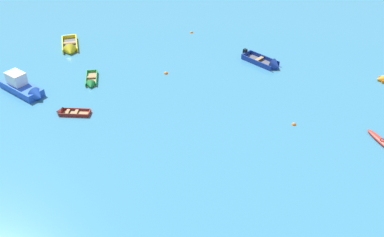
{
  "coord_description": "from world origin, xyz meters",
  "views": [
    {
      "loc": [
        6.38,
        -4.99,
        19.93
      ],
      "look_at": [
        0.0,
        22.06,
        0.15
      ],
      "focal_mm": 39.61,
      "sensor_mm": 36.0,
      "label": 1
    }
  ],
  "objects_px": {
    "rowboat_deep_blue_midfield_right": "(268,64)",
    "mooring_buoy_between_boats_right": "(166,74)",
    "mooring_buoy_central": "(192,33)",
    "mooring_buoy_near_foreground": "(294,125)",
    "rowboat_maroon_outer_left": "(66,112)",
    "rowboat_yellow_near_left": "(70,49)",
    "motor_launch_blue_foreground_center": "(23,87)",
    "kayak_red_far_back": "(382,142)",
    "rowboat_green_far_right": "(91,82)"
  },
  "relations": [
    {
      "from": "motor_launch_blue_foreground_center",
      "to": "rowboat_green_far_right",
      "type": "distance_m",
      "value": 5.85
    },
    {
      "from": "rowboat_deep_blue_midfield_right",
      "to": "mooring_buoy_between_boats_right",
      "type": "distance_m",
      "value": 10.08
    },
    {
      "from": "rowboat_maroon_outer_left",
      "to": "rowboat_green_far_right",
      "type": "relative_size",
      "value": 0.93
    },
    {
      "from": "mooring_buoy_central",
      "to": "mooring_buoy_between_boats_right",
      "type": "height_order",
      "value": "mooring_buoy_between_boats_right"
    },
    {
      "from": "motor_launch_blue_foreground_center",
      "to": "mooring_buoy_between_boats_right",
      "type": "distance_m",
      "value": 12.87
    },
    {
      "from": "kayak_red_far_back",
      "to": "mooring_buoy_near_foreground",
      "type": "height_order",
      "value": "kayak_red_far_back"
    },
    {
      "from": "mooring_buoy_central",
      "to": "mooring_buoy_near_foreground",
      "type": "xyz_separation_m",
      "value": [
        12.02,
        -15.37,
        0.0
      ]
    },
    {
      "from": "motor_launch_blue_foreground_center",
      "to": "mooring_buoy_central",
      "type": "distance_m",
      "value": 19.67
    },
    {
      "from": "motor_launch_blue_foreground_center",
      "to": "mooring_buoy_between_boats_right",
      "type": "height_order",
      "value": "motor_launch_blue_foreground_center"
    },
    {
      "from": "rowboat_maroon_outer_left",
      "to": "rowboat_green_far_right",
      "type": "xyz_separation_m",
      "value": [
        0.01,
        4.92,
        0.02
      ]
    },
    {
      "from": "rowboat_yellow_near_left",
      "to": "rowboat_deep_blue_midfield_right",
      "type": "xyz_separation_m",
      "value": [
        20.46,
        1.39,
        0.02
      ]
    },
    {
      "from": "rowboat_deep_blue_midfield_right",
      "to": "mooring_buoy_central",
      "type": "relative_size",
      "value": 13.01
    },
    {
      "from": "motor_launch_blue_foreground_center",
      "to": "rowboat_maroon_outer_left",
      "type": "bearing_deg",
      "value": -22.87
    },
    {
      "from": "rowboat_green_far_right",
      "to": "rowboat_yellow_near_left",
      "type": "bearing_deg",
      "value": 130.55
    },
    {
      "from": "rowboat_maroon_outer_left",
      "to": "rowboat_yellow_near_left",
      "type": "height_order",
      "value": "rowboat_yellow_near_left"
    },
    {
      "from": "rowboat_maroon_outer_left",
      "to": "mooring_buoy_near_foreground",
      "type": "xyz_separation_m",
      "value": [
        18.36,
        2.76,
        -0.14
      ]
    },
    {
      "from": "rowboat_yellow_near_left",
      "to": "mooring_buoy_near_foreground",
      "type": "xyz_separation_m",
      "value": [
        23.36,
        -8.01,
        -0.22
      ]
    },
    {
      "from": "kayak_red_far_back",
      "to": "rowboat_yellow_near_left",
      "type": "distance_m",
      "value": 31.17
    },
    {
      "from": "kayak_red_far_back",
      "to": "motor_launch_blue_foreground_center",
      "type": "bearing_deg",
      "value": 179.43
    },
    {
      "from": "mooring_buoy_near_foreground",
      "to": "mooring_buoy_between_boats_right",
      "type": "bearing_deg",
      "value": 155.42
    },
    {
      "from": "mooring_buoy_central",
      "to": "mooring_buoy_between_boats_right",
      "type": "distance_m",
      "value": 9.78
    },
    {
      "from": "rowboat_maroon_outer_left",
      "to": "rowboat_yellow_near_left",
      "type": "relative_size",
      "value": 0.67
    },
    {
      "from": "mooring_buoy_central",
      "to": "rowboat_green_far_right",
      "type": "bearing_deg",
      "value": -115.6
    },
    {
      "from": "rowboat_maroon_outer_left",
      "to": "rowboat_deep_blue_midfield_right",
      "type": "relative_size",
      "value": 0.69
    },
    {
      "from": "rowboat_maroon_outer_left",
      "to": "rowboat_green_far_right",
      "type": "bearing_deg",
      "value": 89.92
    },
    {
      "from": "kayak_red_far_back",
      "to": "rowboat_yellow_near_left",
      "type": "xyz_separation_m",
      "value": [
        -29.87,
        8.91,
        0.06
      ]
    },
    {
      "from": "motor_launch_blue_foreground_center",
      "to": "mooring_buoy_between_boats_right",
      "type": "relative_size",
      "value": 13.67
    },
    {
      "from": "rowboat_yellow_near_left",
      "to": "mooring_buoy_central",
      "type": "xyz_separation_m",
      "value": [
        11.34,
        7.36,
        -0.22
      ]
    },
    {
      "from": "rowboat_maroon_outer_left",
      "to": "mooring_buoy_central",
      "type": "distance_m",
      "value": 19.21
    },
    {
      "from": "rowboat_green_far_right",
      "to": "mooring_buoy_between_boats_right",
      "type": "distance_m",
      "value": 7.03
    },
    {
      "from": "rowboat_yellow_near_left",
      "to": "rowboat_green_far_right",
      "type": "distance_m",
      "value": 7.7
    },
    {
      "from": "rowboat_maroon_outer_left",
      "to": "kayak_red_far_back",
      "type": "height_order",
      "value": "rowboat_maroon_outer_left"
    },
    {
      "from": "rowboat_yellow_near_left",
      "to": "rowboat_green_far_right",
      "type": "relative_size",
      "value": 1.39
    },
    {
      "from": "motor_launch_blue_foreground_center",
      "to": "mooring_buoy_central",
      "type": "relative_size",
      "value": 15.94
    },
    {
      "from": "rowboat_green_far_right",
      "to": "mooring_buoy_between_boats_right",
      "type": "height_order",
      "value": "rowboat_green_far_right"
    },
    {
      "from": "mooring_buoy_between_boats_right",
      "to": "mooring_buoy_near_foreground",
      "type": "relative_size",
      "value": 1.12
    },
    {
      "from": "kayak_red_far_back",
      "to": "mooring_buoy_between_boats_right",
      "type": "relative_size",
      "value": 8.24
    },
    {
      "from": "mooring_buoy_between_boats_right",
      "to": "kayak_red_far_back",
      "type": "bearing_deg",
      "value": -19.1
    },
    {
      "from": "mooring_buoy_between_boats_right",
      "to": "rowboat_green_far_right",
      "type": "bearing_deg",
      "value": -150.75
    },
    {
      "from": "rowboat_green_far_right",
      "to": "mooring_buoy_central",
      "type": "xyz_separation_m",
      "value": [
        6.33,
        13.21,
        -0.15
      ]
    },
    {
      "from": "rowboat_maroon_outer_left",
      "to": "motor_launch_blue_foreground_center",
      "type": "xyz_separation_m",
      "value": [
        -5.14,
        2.17,
        0.42
      ]
    },
    {
      "from": "mooring_buoy_between_boats_right",
      "to": "mooring_buoy_near_foreground",
      "type": "height_order",
      "value": "mooring_buoy_between_boats_right"
    },
    {
      "from": "motor_launch_blue_foreground_center",
      "to": "mooring_buoy_between_boats_right",
      "type": "bearing_deg",
      "value": 28.76
    },
    {
      "from": "rowboat_deep_blue_midfield_right",
      "to": "mooring_buoy_between_boats_right",
      "type": "xyz_separation_m",
      "value": [
        -9.33,
        -3.81,
        -0.23
      ]
    },
    {
      "from": "rowboat_deep_blue_midfield_right",
      "to": "rowboat_green_far_right",
      "type": "height_order",
      "value": "rowboat_deep_blue_midfield_right"
    },
    {
      "from": "rowboat_maroon_outer_left",
      "to": "rowboat_yellow_near_left",
      "type": "distance_m",
      "value": 11.88
    },
    {
      "from": "mooring_buoy_central",
      "to": "rowboat_yellow_near_left",
      "type": "bearing_deg",
      "value": -147.02
    },
    {
      "from": "rowboat_green_far_right",
      "to": "mooring_buoy_near_foreground",
      "type": "relative_size",
      "value": 9.33
    },
    {
      "from": "kayak_red_far_back",
      "to": "rowboat_yellow_near_left",
      "type": "height_order",
      "value": "rowboat_yellow_near_left"
    },
    {
      "from": "rowboat_maroon_outer_left",
      "to": "kayak_red_far_back",
      "type": "distance_m",
      "value": 24.94
    }
  ]
}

